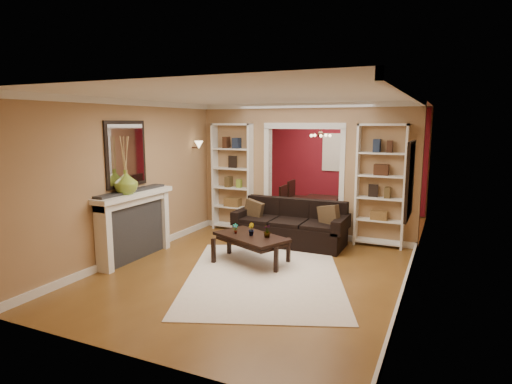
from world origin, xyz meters
The scene contains 30 objects.
floor centered at (0.00, 0.00, 0.00)m, with size 8.00×8.00×0.00m, color brown.
ceiling centered at (0.00, 0.00, 2.70)m, with size 8.00×8.00×0.00m, color white.
wall_back centered at (0.00, 4.00, 1.35)m, with size 8.00×8.00×0.00m, color #A57F57.
wall_front centered at (0.00, -4.00, 1.35)m, with size 8.00×8.00×0.00m, color #A57F57.
wall_left centered at (-2.25, 0.00, 1.35)m, with size 8.00×8.00×0.00m, color #A57F57.
wall_right centered at (2.25, 0.00, 1.35)m, with size 8.00×8.00×0.00m, color #A57F57.
partition_wall centered at (0.00, 1.20, 1.35)m, with size 4.50×0.15×2.70m, color #A57F57.
red_back_panel centered at (0.00, 3.97, 1.32)m, with size 4.44×0.04×2.64m, color maroon.
dining_window centered at (0.00, 3.93, 1.55)m, with size 0.78×0.03×0.98m, color #8CA5CC.
area_rug centered at (0.23, -1.36, 0.01)m, with size 2.29×3.20×0.01m, color white.
sofa centered at (-0.01, 0.45, 0.42)m, with size 2.14×0.92×0.84m, color black.
pillow_left centered at (-0.77, 0.43, 0.60)m, with size 0.38×0.11×0.38m, color brown.
pillow_right centered at (0.75, 0.43, 0.62)m, with size 0.42×0.12×0.42m, color brown.
coffee_table centered at (-0.22, -0.87, 0.24)m, with size 1.24×0.67×0.47m, color black.
plant_left centered at (-0.51, -0.87, 0.56)m, with size 0.09×0.06×0.17m, color #336626.
plant_center centered at (-0.22, -0.87, 0.57)m, with size 0.11×0.09×0.21m, color #336626.
plant_right centered at (0.07, -0.87, 0.57)m, with size 0.12×0.12×0.21m, color #336626.
bookshelf_left centered at (-1.55, 1.03, 1.15)m, with size 0.90×0.30×2.30m, color white.
bookshelf_right centered at (1.55, 1.03, 1.15)m, with size 0.90×0.30×2.30m, color white.
fireplace centered at (-2.09, -1.50, 0.58)m, with size 0.32×1.70×1.16m, color white.
vase centered at (-2.09, -1.69, 1.36)m, with size 0.38×0.38×0.40m, color olive.
mirror centered at (-2.23, -1.50, 1.80)m, with size 0.03×0.95×1.10m, color silver.
wall_sconce centered at (-2.15, 0.55, 1.83)m, with size 0.18×0.18×0.22m, color #FFE0A5.
framed_art centered at (2.21, -1.00, 1.55)m, with size 0.04×0.85×1.05m, color black.
dining_table centered at (-0.05, 2.52, 0.26)m, with size 0.83×1.49×0.53m, color black.
dining_chair_nw centered at (-0.60, 2.22, 0.44)m, with size 0.43×0.43×0.88m, color black.
dining_chair_ne centered at (0.50, 2.22, 0.47)m, with size 0.46×0.46×0.94m, color black.
dining_chair_sw centered at (-0.60, 2.82, 0.46)m, with size 0.46×0.46×0.93m, color black.
dining_chair_se centered at (0.50, 2.82, 0.43)m, with size 0.43×0.43×0.86m, color black.
chandelier centered at (0.00, 2.70, 2.02)m, with size 0.50×0.50×0.30m, color #3C251B.
Camera 1 is at (2.70, -7.08, 2.32)m, focal length 30.00 mm.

